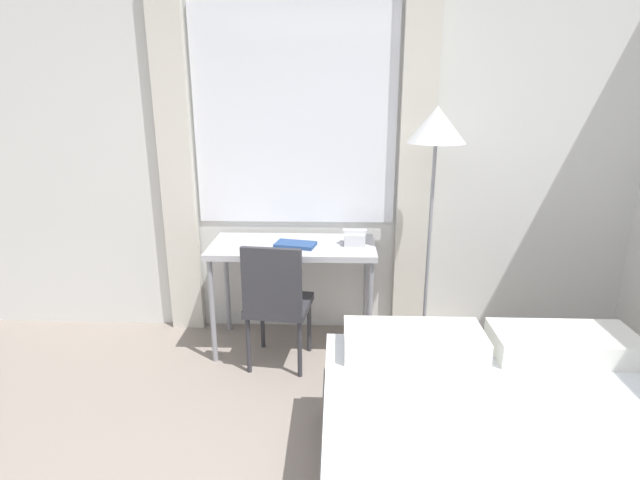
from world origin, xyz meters
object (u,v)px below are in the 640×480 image
object	(u,v)px
telephone	(355,238)
desk	(293,254)
desk_chair	(277,299)
standing_lamp	(435,145)
book	(295,244)

from	to	relation	value
telephone	desk	bearing A→B (deg)	-179.14
desk_chair	telephone	distance (m)	0.68
desk_chair	telephone	world-z (taller)	telephone
desk_chair	standing_lamp	world-z (taller)	standing_lamp
desk	book	distance (m)	0.10
desk	standing_lamp	world-z (taller)	standing_lamp
desk	desk_chair	world-z (taller)	desk_chair
standing_lamp	book	xyz separation A→B (m)	(-0.89, 0.03, -0.67)
standing_lamp	desk_chair	bearing A→B (deg)	-168.20
desk	telephone	bearing A→B (deg)	0.86
desk_chair	book	size ratio (longest dim) A/B	2.97
desk	book	xyz separation A→B (m)	(0.02, -0.05, 0.09)
telephone	book	distance (m)	0.41
desk_chair	telephone	xyz separation A→B (m)	(0.51, 0.29, 0.33)
desk_chair	desk	bearing A→B (deg)	80.77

